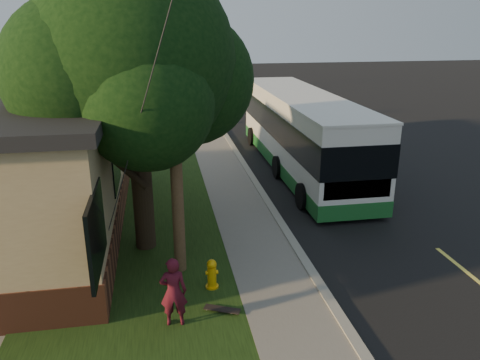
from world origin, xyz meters
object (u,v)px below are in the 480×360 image
(leafy_tree, at_px, (135,63))
(traffic_signal, at_px, (201,55))
(skateboard_spare, at_px, (222,309))
(distant_car, at_px, (228,85))
(utility_pole, at_px, (172,93))
(transit_bus, at_px, (301,130))
(bare_tree_near, at_px, (160,93))
(skateboarder, at_px, (173,292))
(bare_tree_far, at_px, (164,73))
(fire_hydrant, at_px, (212,274))

(leafy_tree, distance_m, traffic_signal, 31.76)
(skateboard_spare, xyz_separation_m, distant_car, (4.97, 31.79, 0.65))
(traffic_signal, relative_size, distant_car, 1.21)
(utility_pole, height_order, transit_bus, utility_pole)
(transit_bus, bearing_deg, skateboard_spare, -115.79)
(traffic_signal, xyz_separation_m, transit_bus, (1.83, -25.06, -1.42))
(bare_tree_near, height_order, skateboarder, bare_tree_near)
(bare_tree_far, bearing_deg, leafy_tree, -92.45)
(utility_pole, xyz_separation_m, transit_bus, (5.63, 7.95, -2.89))
(bare_tree_near, bearing_deg, skateboard_spare, -86.99)
(skateboard_spare, distance_m, distant_car, 32.19)
(utility_pole, xyz_separation_m, skateboard_spare, (0.81, -2.04, -4.50))
(bare_tree_far, relative_size, transit_bus, 0.33)
(distant_car, bearing_deg, skateboarder, -94.32)
(traffic_signal, distance_m, distant_car, 4.49)
(utility_pole, relative_size, traffic_signal, 1.65)
(fire_hydrant, relative_size, traffic_signal, 0.13)
(fire_hydrant, relative_size, bare_tree_far, 0.18)
(bare_tree_near, relative_size, skateboarder, 2.76)
(bare_tree_far, bearing_deg, fire_hydrant, -89.24)
(fire_hydrant, distance_m, traffic_signal, 34.25)
(skateboarder, bearing_deg, skateboard_spare, -163.13)
(distant_car, bearing_deg, transit_bus, -84.06)
(leafy_tree, xyz_separation_m, distant_car, (6.64, 28.10, -4.39))
(skateboarder, distance_m, distant_car, 32.60)
(fire_hydrant, relative_size, bare_tree_near, 0.17)
(traffic_signal, bearing_deg, bare_tree_near, -104.04)
(bare_tree_near, relative_size, traffic_signal, 0.78)
(skateboard_spare, bearing_deg, leafy_tree, 114.34)
(bare_tree_near, height_order, skateboard_spare, bare_tree_near)
(skateboarder, height_order, distant_car, skateboarder)
(fire_hydrant, distance_m, skateboarder, 1.65)
(bare_tree_far, distance_m, traffic_signal, 5.44)
(skateboard_spare, bearing_deg, bare_tree_near, 93.01)
(skateboarder, bearing_deg, transit_bus, -115.94)
(skateboarder, bearing_deg, bare_tree_far, -87.07)
(utility_pole, xyz_separation_m, traffic_signal, (3.81, 33.01, -1.47))
(bare_tree_near, bearing_deg, transit_bus, -57.25)
(skateboarder, height_order, skateboard_spare, skateboarder)
(bare_tree_far, bearing_deg, utility_pole, -90.60)
(leafy_tree, distance_m, skateboarder, 5.87)
(traffic_signal, bearing_deg, skateboard_spare, -94.89)
(leafy_tree, distance_m, bare_tree_far, 27.56)
(utility_pole, distance_m, transit_bus, 10.16)
(transit_bus, xyz_separation_m, skateboarder, (-5.87, -10.23, -0.89))
(leafy_tree, bearing_deg, transit_bus, 44.09)
(skateboard_spare, relative_size, distant_car, 0.18)
(bare_tree_far, height_order, distant_car, bare_tree_far)
(bare_tree_near, relative_size, skateboard_spare, 5.23)
(fire_hydrant, xyz_separation_m, distant_car, (5.07, 30.75, 0.34))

